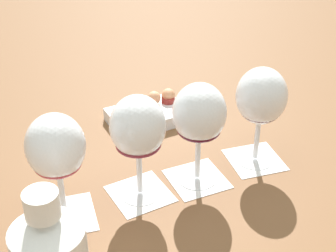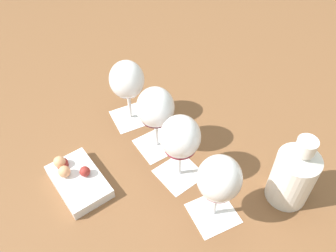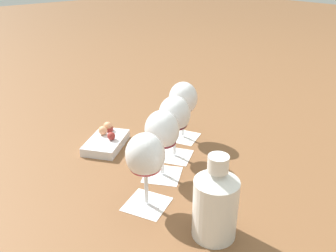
# 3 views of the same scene
# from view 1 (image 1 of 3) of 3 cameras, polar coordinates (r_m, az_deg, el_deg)

# --- Properties ---
(ground_plane) EXTENTS (8.00, 8.00, 0.00)m
(ground_plane) POSITION_cam_1_polar(r_m,az_deg,el_deg) (0.91, -0.10, -6.61)
(ground_plane) COLOR brown
(tasting_card_0) EXTENTS (0.13, 0.13, 0.00)m
(tasting_card_0) POSITION_cam_1_polar(r_m,az_deg,el_deg) (0.86, -11.33, -9.73)
(tasting_card_0) COLOR white
(tasting_card_0) RESTS_ON ground_plane
(tasting_card_1) EXTENTS (0.14, 0.14, 0.00)m
(tasting_card_1) POSITION_cam_1_polar(r_m,az_deg,el_deg) (0.89, -3.10, -7.48)
(tasting_card_1) COLOR white
(tasting_card_1) RESTS_ON ground_plane
(tasting_card_2) EXTENTS (0.13, 0.13, 0.00)m
(tasting_card_2) POSITION_cam_1_polar(r_m,az_deg,el_deg) (0.93, 3.22, -5.85)
(tasting_card_2) COLOR white
(tasting_card_2) RESTS_ON ground_plane
(tasting_card_3) EXTENTS (0.13, 0.13, 0.00)m
(tasting_card_3) POSITION_cam_1_polar(r_m,az_deg,el_deg) (0.99, 9.58, -3.69)
(tasting_card_3) COLOR white
(tasting_card_3) RESTS_ON ground_plane
(wine_glass_0) EXTENTS (0.09, 0.09, 0.19)m
(wine_glass_0) POSITION_cam_1_polar(r_m,az_deg,el_deg) (0.79, -12.30, -2.71)
(wine_glass_0) COLOR white
(wine_glass_0) RESTS_ON tasting_card_0
(wine_glass_1) EXTENTS (0.09, 0.09, 0.19)m
(wine_glass_1) POSITION_cam_1_polar(r_m,az_deg,el_deg) (0.82, -3.35, -0.48)
(wine_glass_1) COLOR white
(wine_glass_1) RESTS_ON tasting_card_1
(wine_glass_2) EXTENTS (0.09, 0.09, 0.19)m
(wine_glass_2) POSITION_cam_1_polar(r_m,az_deg,el_deg) (0.85, 3.48, 0.98)
(wine_glass_2) COLOR white
(wine_glass_2) RESTS_ON tasting_card_2
(wine_glass_3) EXTENTS (0.09, 0.09, 0.19)m
(wine_glass_3) POSITION_cam_1_polar(r_m,az_deg,el_deg) (0.92, 10.28, 2.84)
(wine_glass_3) COLOR white
(wine_glass_3) RESTS_ON tasting_card_3
(snack_dish) EXTENTS (0.19, 0.18, 0.06)m
(snack_dish) POSITION_cam_1_polar(r_m,az_deg,el_deg) (1.08, -2.09, 1.37)
(snack_dish) COLOR silver
(snack_dish) RESTS_ON ground_plane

